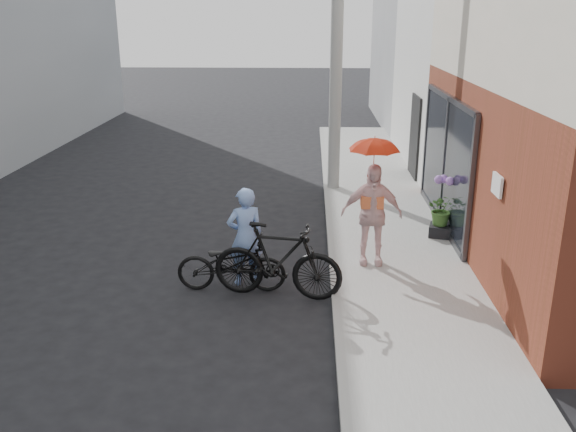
# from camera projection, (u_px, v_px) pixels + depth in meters

# --- Properties ---
(ground) EXTENTS (80.00, 80.00, 0.00)m
(ground) POSITION_uv_depth(u_px,v_px,m) (272.00, 305.00, 9.02)
(ground) COLOR black
(ground) RESTS_ON ground
(sidewalk) EXTENTS (2.20, 24.00, 0.12)m
(sidewalk) POSITION_uv_depth(u_px,v_px,m) (397.00, 252.00, 10.83)
(sidewalk) COLOR #979792
(sidewalk) RESTS_ON ground
(curb) EXTENTS (0.12, 24.00, 0.12)m
(curb) POSITION_uv_depth(u_px,v_px,m) (332.00, 251.00, 10.87)
(curb) COLOR #9E9E99
(curb) RESTS_ON ground
(plaster_building) EXTENTS (8.00, 6.00, 7.00)m
(plaster_building) POSITION_uv_depth(u_px,v_px,m) (562.00, 36.00, 16.18)
(plaster_building) COLOR silver
(plaster_building) RESTS_ON ground
(east_building_far) EXTENTS (8.00, 8.00, 7.00)m
(east_building_far) POSITION_uv_depth(u_px,v_px,m) (489.00, 29.00, 22.81)
(east_building_far) COLOR gray
(east_building_far) RESTS_ON ground
(utility_pole) EXTENTS (0.28, 0.28, 7.00)m
(utility_pole) POSITION_uv_depth(u_px,v_px,m) (337.00, 41.00, 13.55)
(utility_pole) COLOR #9E9E99
(utility_pole) RESTS_ON ground
(officer) EXTENTS (0.67, 0.55, 1.58)m
(officer) POSITION_uv_depth(u_px,v_px,m) (245.00, 237.00, 9.50)
(officer) COLOR #7D9EDE
(officer) RESTS_ON ground
(bike_left) EXTENTS (1.68, 0.60, 0.88)m
(bike_left) POSITION_uv_depth(u_px,v_px,m) (231.00, 264.00, 9.36)
(bike_left) COLOR black
(bike_left) RESTS_ON ground
(bike_right) EXTENTS (2.03, 0.87, 1.18)m
(bike_right) POSITION_uv_depth(u_px,v_px,m) (278.00, 261.00, 9.10)
(bike_right) COLOR black
(bike_right) RESTS_ON ground
(kimono_woman) EXTENTS (1.01, 0.44, 1.70)m
(kimono_woman) POSITION_uv_depth(u_px,v_px,m) (371.00, 214.00, 9.97)
(kimono_woman) COLOR beige
(kimono_woman) RESTS_ON sidewalk
(parasol) EXTENTS (0.79, 0.79, 0.70)m
(parasol) POSITION_uv_depth(u_px,v_px,m) (375.00, 142.00, 9.59)
(parasol) COLOR red
(parasol) RESTS_ON kimono_woman
(planter) EXTENTS (0.50, 0.50, 0.22)m
(planter) POSITION_uv_depth(u_px,v_px,m) (441.00, 230.00, 11.42)
(planter) COLOR black
(planter) RESTS_ON sidewalk
(potted_plant) EXTENTS (0.56, 0.48, 0.62)m
(potted_plant) POSITION_uv_depth(u_px,v_px,m) (442.00, 209.00, 11.28)
(potted_plant) COLOR #375F26
(potted_plant) RESTS_ON planter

